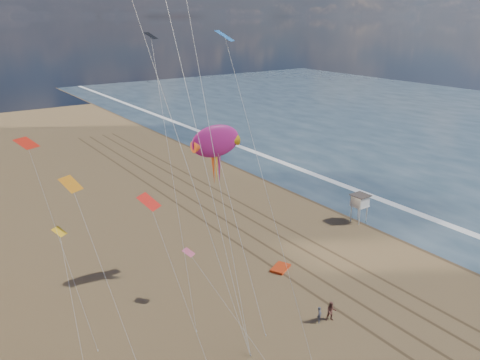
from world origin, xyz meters
name	(u,v)px	position (x,y,z in m)	size (l,w,h in m)	color
wet_sand	(310,186)	(19.00, 40.00, 0.00)	(260.00, 260.00, 0.00)	#42301E
foam	(330,180)	(23.20, 40.00, 0.00)	(260.00, 260.00, 0.00)	white
tracks	(265,236)	(2.55, 30.00, 0.01)	(7.68, 120.00, 0.01)	brown
lifeguard_stand	(360,201)	(14.80, 26.68, 2.79)	(2.00, 2.00, 3.62)	white
grounded_kite	(280,268)	(-0.81, 23.18, 0.12)	(2.19, 1.40, 0.25)	#EE3E14
show_kite	(216,142)	(-6.91, 25.47, 13.90)	(4.72, 5.48, 17.06)	#A81971
kite_flyer_a	(319,315)	(-3.74, 14.49, 0.73)	(0.54, 0.35, 1.47)	#515668
kite_flyer_b	(331,311)	(-2.76, 14.10, 0.90)	(0.87, 0.68, 1.80)	brown
small_kites	(114,151)	(-16.81, 23.96, 14.99)	(14.37, 13.84, 18.86)	red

